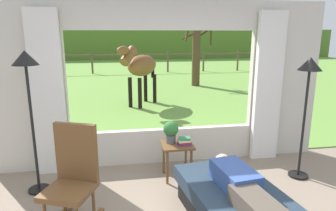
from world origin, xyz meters
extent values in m
cube|color=beige|center=(-2.02, 2.26, 1.27)|extent=(1.15, 0.12, 2.55)
cube|color=beige|center=(2.02, 2.26, 1.27)|extent=(1.15, 0.12, 2.55)
cube|color=beige|center=(0.00, 2.26, 0.28)|extent=(2.90, 0.12, 0.55)
cube|color=beige|center=(0.00, 2.26, 2.33)|extent=(2.90, 0.12, 0.45)
cube|color=silver|center=(-1.69, 2.12, 1.20)|extent=(0.44, 0.10, 2.40)
cube|color=silver|center=(1.69, 2.12, 1.20)|extent=(0.44, 0.10, 2.40)
cube|color=olive|center=(0.00, 13.16, 0.01)|extent=(36.00, 21.68, 0.02)
cube|color=#50702A|center=(0.00, 23.00, 1.20)|extent=(36.00, 2.00, 2.40)
cube|color=#233342|center=(0.53, 0.38, 0.33)|extent=(1.11, 1.80, 0.18)
cube|color=#334C8C|center=(0.53, 0.53, 0.53)|extent=(0.41, 0.64, 0.22)
cube|color=#4C4238|center=(0.53, -0.06, 0.51)|extent=(0.37, 0.71, 0.18)
sphere|color=tan|center=(0.53, 0.92, 0.53)|extent=(0.20, 0.20, 0.20)
cube|color=brown|center=(-1.25, 0.68, 0.44)|extent=(0.62, 0.62, 0.06)
cube|color=brown|center=(-1.17, 0.87, 0.78)|extent=(0.47, 0.23, 0.68)
cylinder|color=brown|center=(-1.35, 0.91, 0.24)|extent=(0.04, 0.04, 0.38)
cylinder|color=brown|center=(-1.01, 0.78, 0.24)|extent=(0.04, 0.04, 0.38)
cube|color=brown|center=(0.11, 1.64, 0.51)|extent=(0.44, 0.44, 0.03)
cylinder|color=brown|center=(-0.06, 1.47, 0.24)|extent=(0.04, 0.04, 0.49)
cylinder|color=brown|center=(0.28, 1.47, 0.24)|extent=(0.04, 0.04, 0.49)
cylinder|color=brown|center=(-0.06, 1.81, 0.24)|extent=(0.04, 0.04, 0.49)
cylinder|color=brown|center=(0.28, 1.81, 0.24)|extent=(0.04, 0.04, 0.49)
cylinder|color=#4C5156|center=(0.03, 1.70, 0.58)|extent=(0.14, 0.14, 0.12)
sphere|color=#2D6B2D|center=(0.03, 1.70, 0.73)|extent=(0.22, 0.22, 0.22)
cube|color=#59336B|center=(0.20, 1.59, 0.53)|extent=(0.19, 0.14, 0.03)
cube|color=#B22D28|center=(0.20, 1.59, 0.56)|extent=(0.19, 0.15, 0.03)
cube|color=beige|center=(0.19, 1.58, 0.59)|extent=(0.18, 0.16, 0.02)
cube|color=#337247|center=(0.20, 1.58, 0.62)|extent=(0.16, 0.14, 0.03)
cylinder|color=black|center=(-1.79, 1.58, 0.01)|extent=(0.28, 0.28, 0.03)
cylinder|color=black|center=(-1.79, 1.58, 0.84)|extent=(0.04, 0.04, 1.68)
cone|color=black|center=(-1.79, 1.58, 1.77)|extent=(0.32, 0.32, 0.18)
cylinder|color=black|center=(1.88, 1.38, 0.01)|extent=(0.28, 0.28, 0.03)
cylinder|color=black|center=(1.88, 1.38, 0.78)|extent=(0.04, 0.04, 1.56)
cone|color=black|center=(1.88, 1.38, 1.65)|extent=(0.32, 0.32, 0.18)
ellipsoid|color=brown|center=(0.01, 6.26, 1.17)|extent=(1.18, 1.33, 0.60)
cylinder|color=brown|center=(-0.40, 5.71, 1.48)|extent=(0.56, 0.64, 0.53)
ellipsoid|color=brown|center=(-0.54, 5.51, 1.63)|extent=(0.44, 0.51, 0.24)
cube|color=black|center=(-0.35, 5.77, 1.51)|extent=(0.32, 0.39, 0.32)
cylinder|color=black|center=(0.36, 6.74, 1.02)|extent=(0.14, 0.14, 0.55)
cylinder|color=black|center=(-0.11, 5.82, 0.45)|extent=(0.11, 0.11, 0.85)
cylinder|color=black|center=(-0.37, 6.01, 0.45)|extent=(0.11, 0.11, 0.85)
cylinder|color=black|center=(0.38, 6.50, 0.45)|extent=(0.11, 0.11, 0.85)
cylinder|color=black|center=(0.12, 6.69, 0.45)|extent=(0.11, 0.11, 0.85)
cylinder|color=#4C3823|center=(2.38, 9.24, 1.35)|extent=(0.32, 0.32, 2.66)
cylinder|color=#47331E|center=(2.76, 9.06, 2.84)|extent=(0.44, 0.82, 0.98)
cylinder|color=#47331E|center=(2.49, 9.67, 2.12)|extent=(1.17, 0.40, 0.65)
cylinder|color=#47331E|center=(2.05, 9.39, 2.20)|extent=(0.37, 0.67, 0.87)
cylinder|color=#47331E|center=(2.90, 9.07, 2.24)|extent=(0.41, 1.05, 1.29)
cylinder|color=#47331E|center=(2.64, 9.46, 2.03)|extent=(0.64, 0.76, 0.56)
cylinder|color=brown|center=(-6.00, 13.75, 0.57)|extent=(0.10, 0.10, 1.10)
cylinder|color=brown|center=(-4.00, 13.75, 0.57)|extent=(0.10, 0.10, 1.10)
cylinder|color=brown|center=(-2.00, 13.75, 0.57)|extent=(0.10, 0.10, 1.10)
cylinder|color=brown|center=(0.00, 13.75, 0.57)|extent=(0.10, 0.10, 1.10)
cylinder|color=brown|center=(2.00, 13.75, 0.57)|extent=(0.10, 0.10, 1.10)
cylinder|color=brown|center=(4.00, 13.75, 0.57)|extent=(0.10, 0.10, 1.10)
cylinder|color=brown|center=(6.00, 13.75, 0.57)|extent=(0.10, 0.10, 1.10)
cylinder|color=brown|center=(8.00, 13.75, 0.57)|extent=(0.10, 0.10, 1.10)
cube|color=brown|center=(0.00, 13.75, 0.97)|extent=(16.00, 0.06, 0.08)
camera|label=1|loc=(-0.69, -2.29, 2.05)|focal=31.89mm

